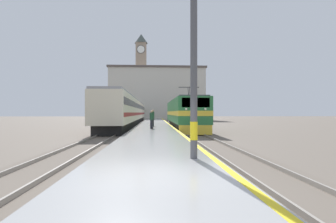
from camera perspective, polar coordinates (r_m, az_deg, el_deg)
The scene contains 11 objects.
ground_plane at distance 36.51m, azimuth -3.05°, elevation -3.28°, with size 200.00×200.00×0.00m, color #60564C.
platform at distance 31.51m, azimuth -3.05°, elevation -3.36°, with size 4.18×140.00×0.44m.
rail_track_near at distance 31.70m, azimuth 3.18°, elevation -3.68°, with size 2.83×140.00×0.16m.
rail_track_far at distance 31.75m, azimuth -10.00°, elevation -3.67°, with size 2.83×140.00×0.16m.
locomotive_train at distance 30.24m, azimuth 3.47°, elevation -0.50°, with size 2.92×17.53×4.47m.
passenger_train at distance 42.83m, azimuth -8.18°, elevation 0.03°, with size 2.92×44.74×3.96m.
catenary_mast at distance 8.85m, azimuth 6.34°, elevation 13.23°, with size 2.43×0.25×7.07m.
person_on_platform at distance 24.65m, azimuth -3.61°, elevation -1.63°, with size 0.34×0.34×1.70m.
second_waiting_passenger at distance 29.03m, azimuth -3.33°, elevation -1.28°, with size 0.34×0.34×1.83m.
clock_tower at distance 84.42m, azimuth -5.87°, elevation 8.11°, with size 4.11×4.11×26.94m.
station_building at distance 71.61m, azimuth -2.38°, elevation 3.89°, with size 25.88×8.51×14.15m.
Camera 1 is at (0.01, -6.46, 1.93)m, focal length 28.00 mm.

